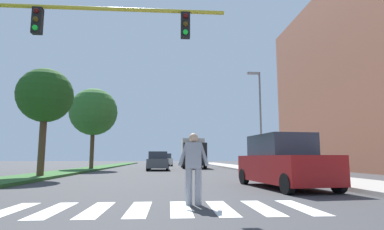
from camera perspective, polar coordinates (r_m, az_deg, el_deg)
ground_plane at (r=30.95m, az=-4.64°, el=-9.87°), size 140.00×140.00×0.00m
crosswalk at (r=7.05m, az=-5.95°, el=-16.81°), size 6.75×2.20×0.01m
median_strip at (r=29.85m, az=-18.58°, el=-9.43°), size 2.55×64.00×0.15m
tree_mid at (r=18.99m, az=-25.44°, el=3.18°), size 3.00×3.00×5.88m
tree_far at (r=29.92m, az=-17.69°, el=0.52°), size 4.33×4.33×7.31m
sidewalk_right at (r=29.88m, az=10.25°, el=-9.70°), size 3.00×64.00×0.15m
traffic_light_gantry at (r=10.31m, az=-27.29°, el=11.24°), size 8.03×0.30×6.00m
street_lamp_right at (r=24.00m, az=12.28°, el=0.69°), size 1.02×0.24×7.50m
pedestrian_performer at (r=7.47m, az=0.28°, el=-9.19°), size 0.75×0.28×1.69m
suv_crossing at (r=12.06m, az=16.42°, el=-8.37°), size 2.45×4.79×1.97m
sedan_midblock at (r=27.76m, az=-6.26°, el=-8.52°), size 1.89×4.31×1.63m
sedan_distant at (r=42.01m, az=-5.04°, el=-8.29°), size 2.13×4.59×1.64m
sedan_far_horizon at (r=54.09m, az=-4.97°, el=-8.14°), size 2.04×4.17×1.74m
truck_box_delivery at (r=33.32m, az=0.16°, el=-6.94°), size 2.40×6.20×3.10m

